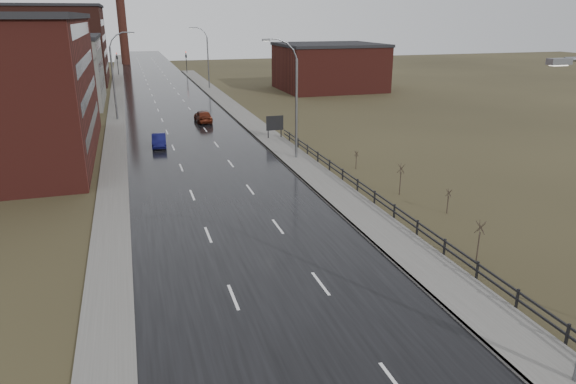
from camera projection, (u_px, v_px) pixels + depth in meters
road at (179, 119)px, 69.34m from camera, size 14.00×300.00×0.06m
sidewalk_right at (297, 161)px, 49.13m from camera, size 3.20×180.00×0.18m
curb_right at (282, 162)px, 48.71m from camera, size 0.16×180.00×0.18m
sidewalk_left at (116, 122)px, 67.04m from camera, size 2.40×260.00×0.12m
warehouse_mid at (46, 71)px, 78.88m from camera, size 16.32×20.40×10.50m
warehouse_far at (37, 45)px, 103.78m from camera, size 26.52×24.48×15.50m
building_right at (329, 67)px, 96.33m from camera, size 18.36×16.32×8.50m
smokestack at (121, 8)px, 143.98m from camera, size 2.70×2.70×30.70m
streetlight_right_mid at (293, 99)px, 48.14m from camera, size 3.36×0.28×11.35m
streetlight_left at (115, 76)px, 67.11m from camera, size 3.36×0.28×11.35m
streetlight_right_far at (206, 58)px, 96.95m from camera, size 3.36×0.28×11.35m
guardrail at (399, 213)px, 34.32m from camera, size 0.10×53.05×1.10m
shrub_c at (479, 240)px, 28.73m from camera, size 0.58×0.61×2.45m
shrub_d at (448, 201)px, 35.92m from camera, size 0.43×0.45×1.79m
shrub_e at (401, 178)px, 39.63m from camera, size 0.59×0.62×2.49m
shrub_f at (356, 159)px, 46.51m from camera, size 0.41×0.43×1.70m
billboard at (275, 124)px, 57.51m from camera, size 1.99×0.17×2.69m
traffic_light_left at (117, 55)px, 119.84m from camera, size 0.58×2.73×5.30m
traffic_light_right at (186, 54)px, 124.32m from camera, size 0.58×2.73×5.30m
car_near at (159, 141)px, 54.44m from camera, size 1.71×4.21×1.36m
car_far at (203, 116)px, 66.99m from camera, size 2.04×4.83×1.63m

